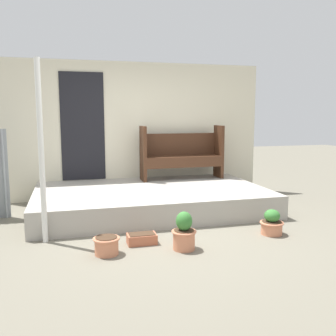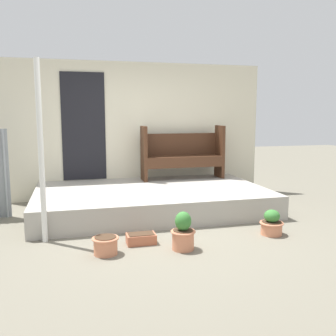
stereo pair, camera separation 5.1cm
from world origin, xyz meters
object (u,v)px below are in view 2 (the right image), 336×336
object	(u,v)px
flower_pot_middle	(183,233)
planter_box_rect	(141,239)
support_post	(41,152)
flower_pot_right	(272,224)
flower_pot_left	(106,245)
bench	(182,152)

from	to	relation	value
flower_pot_middle	planter_box_rect	world-z (taller)	flower_pot_middle
support_post	planter_box_rect	xyz separation A→B (m)	(1.18, -0.39, -1.08)
flower_pot_middle	flower_pot_right	xyz separation A→B (m)	(1.32, 0.24, -0.05)
flower_pot_left	planter_box_rect	xyz separation A→B (m)	(0.46, 0.25, -0.05)
bench	flower_pot_middle	world-z (taller)	bench
support_post	bench	bearing A→B (deg)	39.63
bench	flower_pot_middle	bearing A→B (deg)	-106.84
flower_pot_left	flower_pot_right	distance (m)	2.25
bench	flower_pot_left	bearing A→B (deg)	-123.40
flower_pot_middle	planter_box_rect	size ratio (longest dim) A/B	1.29
support_post	bench	world-z (taller)	support_post
bench	flower_pot_right	distance (m)	2.65
support_post	flower_pot_middle	bearing A→B (deg)	-23.67
bench	planter_box_rect	world-z (taller)	bench
support_post	flower_pot_left	bearing A→B (deg)	-41.84
support_post	flower_pot_left	world-z (taller)	support_post
bench	flower_pot_left	world-z (taller)	bench
flower_pot_right	planter_box_rect	world-z (taller)	flower_pot_right
bench	planter_box_rect	distance (m)	2.84
bench	support_post	bearing A→B (deg)	-140.78
bench	flower_pot_left	size ratio (longest dim) A/B	5.02
planter_box_rect	flower_pot_right	bearing A→B (deg)	-2.85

